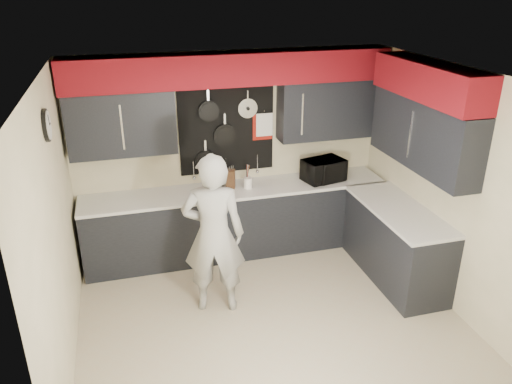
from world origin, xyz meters
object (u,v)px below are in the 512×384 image
object	(u,v)px
microwave	(323,170)
utensil_crock	(248,183)
coffee_maker	(217,177)
person	(214,235)
knife_block	(231,179)

from	to	relation	value
microwave	utensil_crock	bearing A→B (deg)	164.83
coffee_maker	microwave	bearing A→B (deg)	-17.98
utensil_crock	coffee_maker	distance (m)	0.40
microwave	utensil_crock	distance (m)	1.03
microwave	coffee_maker	size ratio (longest dim) A/B	1.70
person	knife_block	bearing A→B (deg)	-97.46
knife_block	utensil_crock	bearing A→B (deg)	4.42
microwave	knife_block	world-z (taller)	microwave
microwave	coffee_maker	bearing A→B (deg)	162.23
utensil_crock	coffee_maker	size ratio (longest dim) A/B	0.46
microwave	knife_block	bearing A→B (deg)	162.60
person	utensil_crock	bearing A→B (deg)	-107.25
coffee_maker	person	distance (m)	1.21
coffee_maker	person	size ratio (longest dim) A/B	0.17
knife_block	person	xyz separation A→B (m)	(-0.45, -1.15, -0.14)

